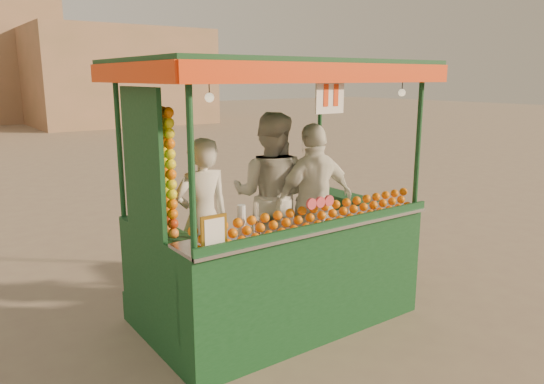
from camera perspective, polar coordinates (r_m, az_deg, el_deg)
ground at (r=5.62m, az=-0.53°, el=-13.83°), size 90.00×90.00×0.00m
building_right at (r=29.81m, az=-16.53°, el=12.07°), size 9.00×6.00×5.00m
juice_cart at (r=5.25m, az=0.19°, el=-5.58°), size 2.92×1.89×2.65m
vendor_left at (r=5.22m, az=-7.70°, el=-2.88°), size 0.60×0.41×1.62m
vendor_middle at (r=5.72m, az=-0.12°, el=-0.34°), size 1.11×1.12×1.82m
vendor_right at (r=5.68m, az=4.70°, el=-1.04°), size 1.03×0.48×1.71m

